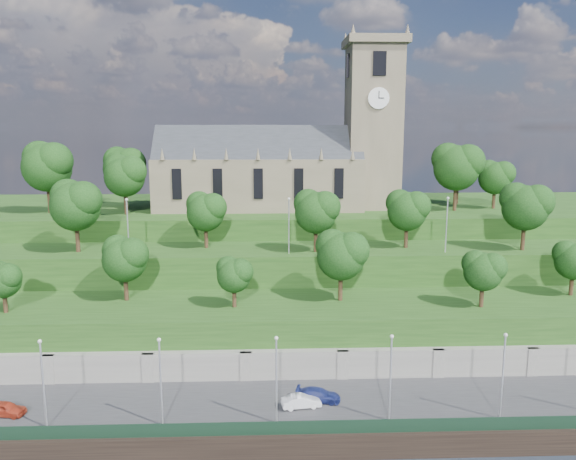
{
  "coord_description": "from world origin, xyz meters",
  "views": [
    {
      "loc": [
        -2.71,
        -43.14,
        27.7
      ],
      "look_at": [
        0.04,
        30.0,
        14.3
      ],
      "focal_mm": 35.0,
      "sensor_mm": 36.0,
      "label": 1
    }
  ],
  "objects_px": {
    "car_right": "(318,395)",
    "car_middle": "(301,401)",
    "church": "(289,161)",
    "car_left": "(5,409)"
  },
  "relations": [
    {
      "from": "car_middle",
      "to": "car_right",
      "type": "distance_m",
      "value": 2.09
    },
    {
      "from": "church",
      "to": "car_left",
      "type": "bearing_deg",
      "value": -123.58
    },
    {
      "from": "car_left",
      "to": "car_middle",
      "type": "height_order",
      "value": "car_left"
    },
    {
      "from": "church",
      "to": "car_left",
      "type": "xyz_separation_m",
      "value": [
        -27.35,
        -41.2,
        -19.89
      ]
    },
    {
      "from": "church",
      "to": "car_middle",
      "type": "distance_m",
      "value": 45.36
    },
    {
      "from": "car_left",
      "to": "car_middle",
      "type": "distance_m",
      "value": 26.91
    },
    {
      "from": "car_right",
      "to": "car_middle",
      "type": "bearing_deg",
      "value": 138.18
    },
    {
      "from": "car_left",
      "to": "car_right",
      "type": "bearing_deg",
      "value": -77.63
    },
    {
      "from": "car_left",
      "to": "car_middle",
      "type": "bearing_deg",
      "value": -80.0
    },
    {
      "from": "church",
      "to": "car_middle",
      "type": "relative_size",
      "value": 10.5
    }
  ]
}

